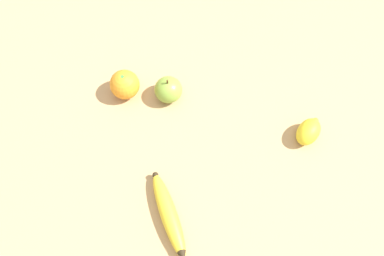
# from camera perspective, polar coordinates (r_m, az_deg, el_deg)

# --- Properties ---
(ground_plane) EXTENTS (3.00, 3.00, 0.00)m
(ground_plane) POSITION_cam_1_polar(r_m,az_deg,el_deg) (0.92, -2.17, -3.31)
(ground_plane) COLOR tan
(banana) EXTENTS (0.20, 0.13, 0.04)m
(banana) POSITION_cam_1_polar(r_m,az_deg,el_deg) (0.86, -3.52, -13.13)
(banana) COLOR yellow
(banana) RESTS_ON ground_plane
(orange) EXTENTS (0.08, 0.08, 0.08)m
(orange) POSITION_cam_1_polar(r_m,az_deg,el_deg) (0.98, -10.21, 6.54)
(orange) COLOR orange
(orange) RESTS_ON ground_plane
(apple) EXTENTS (0.07, 0.07, 0.08)m
(apple) POSITION_cam_1_polar(r_m,az_deg,el_deg) (0.96, -3.63, 5.85)
(apple) COLOR olive
(apple) RESTS_ON ground_plane
(lemon) EXTENTS (0.06, 0.08, 0.05)m
(lemon) POSITION_cam_1_polar(r_m,az_deg,el_deg) (0.96, 17.32, -0.52)
(lemon) COLOR yellow
(lemon) RESTS_ON ground_plane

